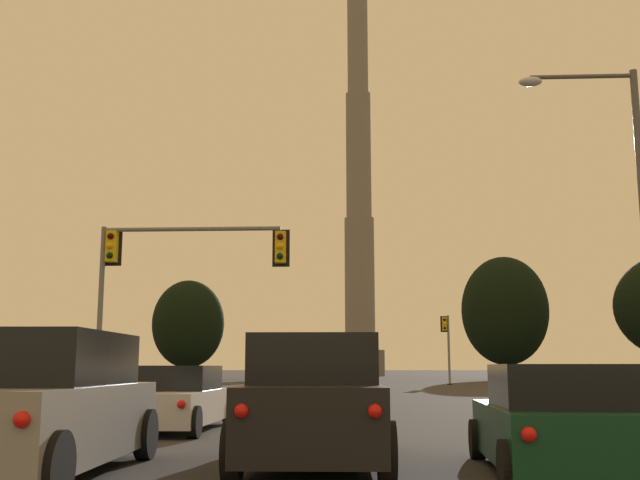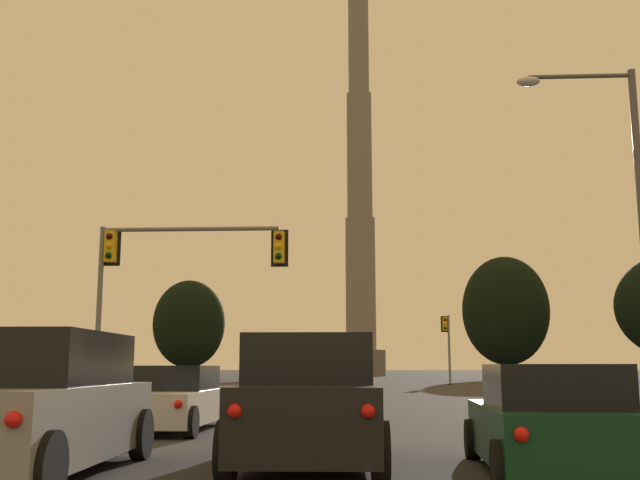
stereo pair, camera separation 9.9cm
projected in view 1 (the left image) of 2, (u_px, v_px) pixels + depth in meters
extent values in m
cube|color=gray|center=(37.00, 423.00, 9.65)|extent=(2.08, 4.86, 0.95)
cube|color=black|center=(45.00, 359.00, 9.91)|extent=(1.88, 2.86, 0.70)
cylinder|color=black|center=(24.00, 434.00, 11.51)|extent=(0.25, 0.77, 0.76)
cylinder|color=black|center=(146.00, 434.00, 11.48)|extent=(0.25, 0.77, 0.76)
cylinder|color=black|center=(53.00, 467.00, 7.69)|extent=(0.25, 0.77, 0.76)
sphere|color=red|center=(22.00, 420.00, 7.29)|extent=(0.17, 0.17, 0.17)
cube|color=#0F3823|center=(554.00, 434.00, 9.92)|extent=(1.90, 4.07, 0.72)
cube|color=black|center=(558.00, 386.00, 9.64)|extent=(1.64, 1.97, 0.55)
cylinder|color=black|center=(477.00, 439.00, 11.56)|extent=(0.25, 0.61, 0.60)
cylinder|color=black|center=(589.00, 440.00, 11.40)|extent=(0.25, 0.61, 0.60)
cylinder|color=black|center=(509.00, 467.00, 8.37)|extent=(0.25, 0.61, 0.60)
sphere|color=red|center=(529.00, 435.00, 8.03)|extent=(0.17, 0.17, 0.17)
cube|color=silver|center=(175.00, 406.00, 16.76)|extent=(1.84, 4.62, 0.70)
cube|color=black|center=(178.00, 378.00, 17.09)|extent=(1.64, 2.21, 0.55)
cylinder|color=black|center=(159.00, 411.00, 18.65)|extent=(0.23, 0.64, 0.64)
cylinder|color=black|center=(229.00, 411.00, 18.54)|extent=(0.23, 0.64, 0.64)
cylinder|color=black|center=(107.00, 422.00, 14.91)|extent=(0.23, 0.64, 0.64)
cylinder|color=black|center=(194.00, 422.00, 14.80)|extent=(0.23, 0.64, 0.64)
sphere|color=red|center=(108.00, 404.00, 14.54)|extent=(0.17, 0.17, 0.17)
sphere|color=red|center=(181.00, 405.00, 14.46)|extent=(0.17, 0.17, 0.17)
cube|color=black|center=(315.00, 416.00, 11.06)|extent=(2.03, 4.84, 0.95)
cube|color=black|center=(315.00, 360.00, 11.31)|extent=(1.85, 2.84, 0.70)
cylinder|color=black|center=(265.00, 427.00, 12.93)|extent=(0.24, 0.76, 0.76)
cylinder|color=black|center=(373.00, 427.00, 12.88)|extent=(0.24, 0.76, 0.76)
cylinder|color=black|center=(233.00, 452.00, 9.13)|extent=(0.24, 0.76, 0.76)
cylinder|color=black|center=(387.00, 452.00, 9.08)|extent=(0.24, 0.76, 0.76)
sphere|color=red|center=(241.00, 411.00, 8.73)|extent=(0.17, 0.17, 0.17)
sphere|color=red|center=(375.00, 411.00, 8.68)|extent=(0.17, 0.17, 0.17)
cylinder|color=slate|center=(449.00, 350.00, 58.33)|extent=(0.18, 0.18, 5.38)
cylinder|color=black|center=(450.00, 384.00, 57.89)|extent=(0.40, 0.40, 0.10)
cube|color=yellow|center=(444.00, 324.00, 58.68)|extent=(0.34, 0.34, 1.04)
cube|color=black|center=(444.00, 324.00, 58.86)|extent=(0.58, 0.03, 1.25)
sphere|color=#320504|center=(445.00, 320.00, 58.55)|extent=(0.22, 0.22, 0.22)
sphere|color=#F2AD14|center=(445.00, 324.00, 58.50)|extent=(0.22, 0.22, 0.22)
sphere|color=black|center=(445.00, 328.00, 58.44)|extent=(0.22, 0.22, 0.22)
cylinder|color=slate|center=(100.00, 317.00, 24.59)|extent=(0.18, 0.18, 6.03)
cylinder|color=black|center=(95.00, 409.00, 24.09)|extent=(0.40, 0.40, 0.10)
cube|color=yellow|center=(112.00, 247.00, 24.96)|extent=(0.34, 0.34, 1.04)
cube|color=black|center=(114.00, 247.00, 25.14)|extent=(0.58, 0.03, 1.25)
sphere|color=#320504|center=(111.00, 236.00, 24.83)|extent=(0.22, 0.22, 0.22)
sphere|color=#F2AD14|center=(110.00, 246.00, 24.78)|extent=(0.22, 0.22, 0.22)
sphere|color=black|center=(110.00, 255.00, 24.72)|extent=(0.22, 0.22, 0.22)
cylinder|color=slate|center=(192.00, 229.00, 24.92)|extent=(5.95, 0.14, 0.14)
sphere|color=slate|center=(104.00, 230.00, 25.07)|extent=(0.18, 0.18, 0.18)
cube|color=yellow|center=(281.00, 247.00, 24.67)|extent=(0.34, 0.34, 1.04)
cube|color=black|center=(281.00, 248.00, 24.84)|extent=(0.58, 0.03, 1.25)
sphere|color=#320504|center=(280.00, 237.00, 24.53)|extent=(0.22, 0.22, 0.22)
sphere|color=#F2AD14|center=(280.00, 246.00, 24.48)|extent=(0.22, 0.22, 0.22)
sphere|color=black|center=(280.00, 256.00, 24.43)|extent=(0.22, 0.22, 0.22)
cylinder|color=#56565B|center=(582.00, 77.00, 20.59)|extent=(2.80, 0.12, 0.12)
sphere|color=#56565B|center=(633.00, 76.00, 20.52)|extent=(0.20, 0.20, 0.20)
ellipsoid|color=silver|center=(530.00, 82.00, 20.64)|extent=(0.64, 0.36, 0.26)
cylinder|color=slate|center=(360.00, 363.00, 110.69)|extent=(7.22, 7.22, 3.82)
cylinder|color=gray|center=(360.00, 283.00, 112.67)|extent=(4.51, 4.51, 19.96)
cylinder|color=gray|center=(359.00, 155.00, 116.01)|extent=(3.88, 3.88, 19.96)
cylinder|color=gray|center=(358.00, 35.00, 119.34)|extent=(3.25, 3.25, 19.96)
cylinder|color=black|center=(187.00, 368.00, 79.66)|extent=(0.77, 0.77, 2.44)
ellipsoid|color=black|center=(188.00, 324.00, 80.45)|extent=(7.72, 6.95, 9.37)
cylinder|color=black|center=(507.00, 366.00, 78.86)|extent=(0.92, 0.92, 2.98)
ellipsoid|color=black|center=(505.00, 310.00, 79.83)|extent=(9.17, 8.25, 11.57)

